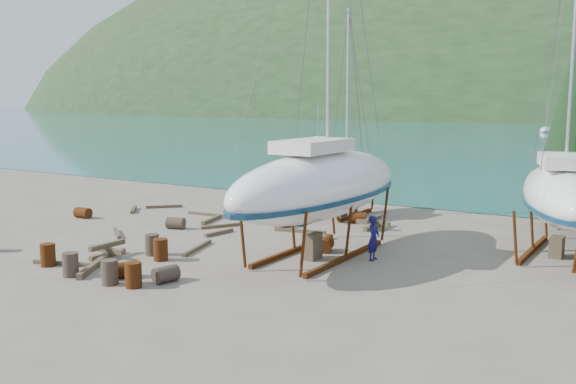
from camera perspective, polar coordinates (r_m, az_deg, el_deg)
The scene contains 39 objects.
ground at distance 26.92m, azimuth -4.66°, elevation -5.57°, with size 600.00×600.00×0.00m, color #685C52.
far_house_left at distance 224.09m, azimuth 12.49°, elevation 7.22°, with size 6.60×5.60×5.60m.
far_house_center at distance 213.92m, azimuth 22.70°, elevation 6.74°, with size 6.60×5.60×5.60m.
moored_boat_left at distance 93.11m, azimuth 2.68°, elevation 4.58°, with size 2.00×5.00×6.05m.
moored_boat_far at distance 133.16m, azimuth 21.95°, elevation 5.11°, with size 2.00×5.00×6.05m.
large_sailboat_near at distance 26.03m, azimuth 2.85°, elevation 0.70°, with size 3.62×11.88×18.64m.
large_sailboat_far at distance 28.59m, azimuth 23.18°, elevation -0.12°, with size 5.65×10.40×15.80m.
small_sailboat_shore at distance 35.44m, azimuth 4.93°, elevation 0.84°, with size 3.84×7.34×11.23m.
worker at distance 25.97m, azimuth 7.62°, elevation -4.08°, with size 0.66×0.43×1.80m, color #14114E.
drum_1 at distance 23.26m, azimuth -10.80°, elevation -7.18°, with size 0.58×0.58×0.88m, color #2D2823.
drum_2 at distance 36.59m, azimuth -17.77°, elevation -1.77°, with size 0.58×0.58×0.88m, color #623410.
drum_4 at distance 33.62m, azimuth 6.23°, elevation -2.28°, with size 0.58×0.58×0.88m, color #623410.
drum_5 at distance 27.25m, azimuth -11.98°, elevation -4.60°, with size 0.58×0.58×0.88m, color #2D2823.
drum_6 at distance 27.34m, azimuth 3.40°, elevation -4.71°, with size 0.58×0.58×0.88m, color #623410.
drum_7 at distance 22.83m, azimuth -13.58°, elevation -7.17°, with size 0.58×0.58×0.88m, color #623410.
drum_9 at distance 34.74m, azimuth -4.09°, elevation -1.91°, with size 0.58×0.58×0.88m, color #2D2823.
drum_10 at distance 26.29m, azimuth -11.25°, elevation -5.05°, with size 0.58×0.58×0.88m, color #623410.
drum_11 at distance 32.30m, azimuth -0.48°, elevation -2.67°, with size 0.58×0.58×0.88m, color #2D2823.
drum_12 at distance 24.12m, azimuth -14.70°, elevation -6.75°, with size 0.58×0.58×0.88m, color #623410.
drum_13 at distance 26.63m, azimuth -20.56°, elevation -5.26°, with size 0.58×0.58×0.88m, color #623410.
drum_15 at distance 32.47m, azimuth -9.95°, elevation -2.74°, with size 0.58×0.58×0.88m, color #2D2823.
drum_16 at distance 24.84m, azimuth -18.77°, elevation -6.13°, with size 0.58×0.58×0.88m, color #2D2823.
drum_17 at distance 23.37m, azimuth -15.57°, elevation -6.89°, with size 0.58×0.58×0.88m, color #2D2823.
timber_0 at distance 38.26m, azimuth -2.03°, elevation -1.28°, with size 0.14×2.85×0.14m, color brown.
timber_2 at distance 38.07m, azimuth -13.55°, elevation -1.52°, with size 0.19×1.96×0.19m, color brown.
timber_3 at distance 26.55m, azimuth -19.11°, elevation -6.04°, with size 0.15×2.85×0.15m, color brown.
timber_4 at distance 30.87m, azimuth -6.15°, elevation -3.62°, with size 0.17×1.77×0.17m, color brown.
timber_5 at distance 27.92m, azimuth -8.06°, elevation -4.95°, with size 0.16×2.80×0.16m, color brown.
timber_6 at distance 36.76m, azimuth 5.88°, elevation -1.68°, with size 0.19×2.07×0.19m, color brown.
timber_8 at distance 34.15m, azimuth -6.81°, elevation -2.46°, with size 0.19×2.19×0.19m, color brown.
timber_9 at distance 36.87m, azimuth 0.82°, elevation -1.63°, with size 0.15×2.46×0.15m, color brown.
timber_10 at distance 31.12m, azimuth 1.09°, elevation -3.48°, with size 0.16×2.58×0.16m, color brown.
timber_11 at distance 32.54m, azimuth -5.94°, elevation -3.02°, with size 0.15×2.19×0.15m, color brown.
timber_12 at distance 31.70m, azimuth -14.96°, elevation -3.55°, with size 0.17×2.18×0.17m, color brown.
timber_15 at distance 35.85m, azimuth -7.13°, elevation -1.99°, with size 0.15×2.61×0.15m, color brown.
timber_16 at distance 25.69m, azimuth -16.90°, elevation -6.32°, with size 0.23×3.12×0.23m, color brown.
timber_17 at distance 38.79m, azimuth -10.94°, elevation -1.28°, with size 0.16×2.14×0.16m, color brown.
timber_pile_fore at distance 27.35m, azimuth -15.75°, elevation -4.99°, with size 1.80×1.80×0.60m.
timber_pile_aft at distance 32.24m, azimuth 7.57°, elevation -2.75°, with size 1.80×1.80×0.60m.
Camera 1 is at (15.70, -20.89, 6.45)m, focal length 40.00 mm.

